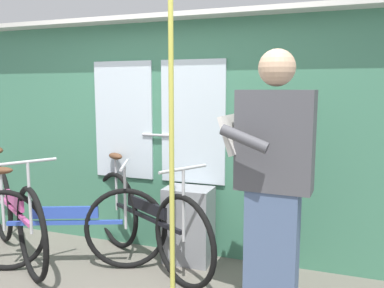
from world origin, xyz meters
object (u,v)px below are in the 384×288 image
object	(u,v)px
bicycle_leaning_behind	(146,221)
trash_bin_by_wall	(189,225)
bicycle_by_pole	(64,227)
passenger_reading_newspaper	(272,179)
bicycle_near_door	(14,214)
handrail_pole	(172,157)

from	to	relation	value
bicycle_leaning_behind	trash_bin_by_wall	bearing A→B (deg)	59.24
bicycle_by_pole	passenger_reading_newspaper	distance (m)	1.82
bicycle_leaning_behind	bicycle_by_pole	world-z (taller)	bicycle_leaning_behind
bicycle_leaning_behind	bicycle_by_pole	distance (m)	0.68
bicycle_near_door	handrail_pole	distance (m)	1.75
passenger_reading_newspaper	bicycle_by_pole	bearing A→B (deg)	0.61
bicycle_near_door	bicycle_leaning_behind	size ratio (longest dim) A/B	1.01
bicycle_by_pole	handrail_pole	size ratio (longest dim) A/B	0.76
passenger_reading_newspaper	bicycle_near_door	bearing A→B (deg)	0.02
bicycle_leaning_behind	trash_bin_by_wall	distance (m)	0.38
handrail_pole	bicycle_by_pole	bearing A→B (deg)	172.18
bicycle_near_door	passenger_reading_newspaper	bearing A→B (deg)	29.26
bicycle_by_pole	handrail_pole	distance (m)	1.25
bicycle_leaning_behind	bicycle_by_pole	xyz separation A→B (m)	(-0.60, -0.33, -0.01)
trash_bin_by_wall	bicycle_leaning_behind	bearing A→B (deg)	-151.27
passenger_reading_newspaper	handrail_pole	world-z (taller)	handrail_pole
passenger_reading_newspaper	handrail_pole	size ratio (longest dim) A/B	0.84
bicycle_leaning_behind	passenger_reading_newspaper	world-z (taller)	passenger_reading_newspaper
bicycle_by_pole	trash_bin_by_wall	xyz separation A→B (m)	(0.92, 0.51, -0.04)
passenger_reading_newspaper	handrail_pole	bearing A→B (deg)	7.97
bicycle_near_door	bicycle_leaning_behind	distance (m)	1.20
bicycle_by_pole	passenger_reading_newspaper	world-z (taller)	passenger_reading_newspaper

